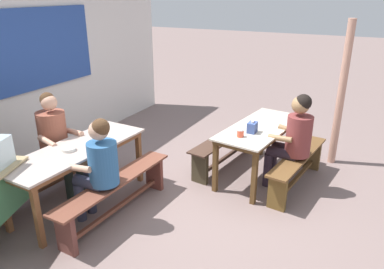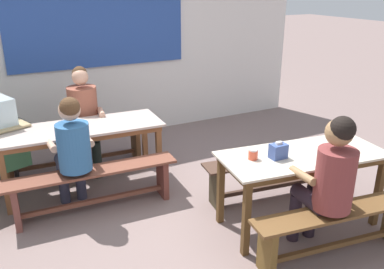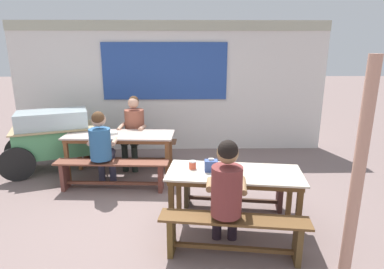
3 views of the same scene
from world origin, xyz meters
name	(u,v)px [view 1 (image 1 of 3)]	position (x,y,z in m)	size (l,w,h in m)	color
ground_plane	(199,196)	(0.00, 0.00, 0.00)	(40.00, 40.00, 0.00)	slate
backdrop_wall	(29,69)	(0.00, 2.79, 1.41)	(6.51, 0.23, 2.68)	silver
dining_table_far	(77,153)	(-0.79, 1.23, 0.68)	(1.85, 0.75, 0.76)	#BEACA0
dining_table_near	(260,132)	(0.90, -0.49, 0.67)	(1.66, 0.88, 0.76)	beige
bench_far_back	(49,171)	(-0.76, 1.80, 0.31)	(1.83, 0.42, 0.47)	brown
bench_far_front	(116,192)	(-0.82, 0.67, 0.32)	(1.77, 0.38, 0.47)	brown
bench_near_back	(224,147)	(0.97, 0.07, 0.30)	(1.54, 0.49, 0.47)	#442D23
bench_near_front	(297,166)	(0.82, -1.05, 0.31)	(1.59, 0.47, 0.47)	brown
person_center_facing	(56,136)	(-0.63, 1.73, 0.75)	(0.51, 0.60, 1.32)	black
person_left_back_turned	(99,164)	(-0.98, 0.74, 0.73)	(0.44, 0.53, 1.26)	#34364C
person_near_front	(293,136)	(0.75, -0.97, 0.76)	(0.46, 0.56, 1.31)	#291E29
tissue_box	(252,127)	(0.62, -0.46, 0.83)	(0.15, 0.11, 0.16)	#395092
condiment_jar	(240,133)	(0.41, -0.38, 0.80)	(0.09, 0.09, 0.10)	#DB5036
soup_bowl	(69,149)	(-0.90, 1.24, 0.77)	(0.16, 0.16, 0.04)	silver
wooden_support_post	(341,95)	(1.87, -1.38, 1.07)	(0.11, 0.11, 2.14)	tan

